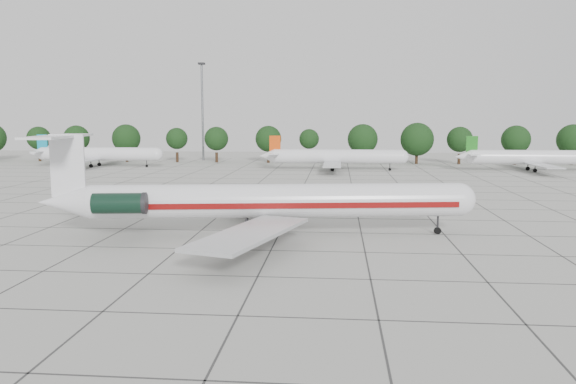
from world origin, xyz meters
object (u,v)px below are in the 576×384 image
object	(u,v)px
bg_airliner_d	(536,158)
bg_airliner_b	(98,154)
main_airliner	(253,201)
floodlight_mast	(202,106)
bg_airliner_c	(336,157)

from	to	relation	value
bg_airliner_d	bg_airliner_b	bearing A→B (deg)	178.46
main_airliner	floodlight_mast	xyz separation A→B (m)	(-27.64, 94.29, 10.84)
main_airliner	bg_airliner_b	xyz separation A→B (m)	(-46.91, 72.23, -0.53)
bg_airliner_c	floodlight_mast	bearing A→B (deg)	143.76
bg_airliner_b	floodlight_mast	xyz separation A→B (m)	(19.27, 22.06, 11.37)
bg_airliner_c	floodlight_mast	size ratio (longest dim) A/B	1.11
main_airliner	bg_airliner_c	world-z (taller)	main_airliner
bg_airliner_b	main_airliner	bearing A→B (deg)	-57.00
main_airliner	floodlight_mast	distance (m)	98.86
bg_airliner_b	bg_airliner_d	bearing A→B (deg)	-1.54
main_airliner	bg_airliner_c	xyz separation A→B (m)	(7.69, 68.40, -0.53)
main_airliner	bg_airliner_c	size ratio (longest dim) A/B	1.47
main_airliner	floodlight_mast	world-z (taller)	floodlight_mast
bg_airliner_d	floodlight_mast	world-z (taller)	floodlight_mast
bg_airliner_c	bg_airliner_d	distance (m)	41.83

